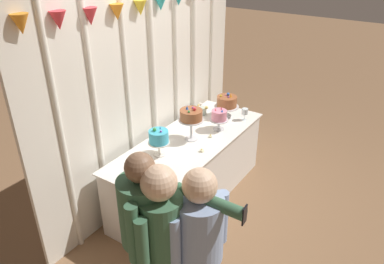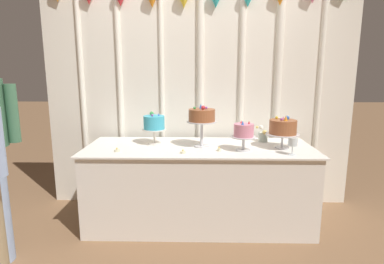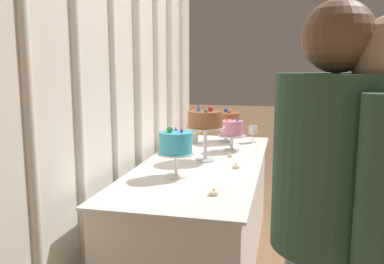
% 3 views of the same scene
% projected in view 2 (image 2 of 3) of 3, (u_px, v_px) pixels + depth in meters
% --- Properties ---
extents(ground_plane, '(24.00, 24.00, 0.00)m').
position_uv_depth(ground_plane, '(199.00, 226.00, 3.06)').
color(ground_plane, '#846042').
extents(draped_curtain, '(3.31, 0.15, 2.56)m').
position_uv_depth(draped_curtain, '(201.00, 84.00, 3.40)').
color(draped_curtain, white).
rests_on(draped_curtain, ground_plane).
extents(cake_table, '(2.15, 0.82, 0.77)m').
position_uv_depth(cake_table, '(199.00, 185.00, 3.08)').
color(cake_table, white).
rests_on(cake_table, ground_plane).
extents(cake_display_leftmost, '(0.23, 0.23, 0.32)m').
position_uv_depth(cake_display_leftmost, '(154.00, 124.00, 3.06)').
color(cake_display_leftmost, silver).
rests_on(cake_display_leftmost, cake_table).
extents(cake_display_midleft, '(0.28, 0.28, 0.40)m').
position_uv_depth(cake_display_midleft, '(202.00, 117.00, 2.94)').
color(cake_display_midleft, silver).
rests_on(cake_display_midleft, cake_table).
extents(cake_display_midright, '(0.22, 0.22, 0.28)m').
position_uv_depth(cake_display_midright, '(244.00, 132.00, 2.82)').
color(cake_display_midright, silver).
rests_on(cake_display_midright, cake_table).
extents(cake_display_rightmost, '(0.31, 0.31, 0.31)m').
position_uv_depth(cake_display_rightmost, '(283.00, 128.00, 2.91)').
color(cake_display_rightmost, silver).
rests_on(cake_display_rightmost, cake_table).
extents(wine_glass, '(0.08, 0.08, 0.15)m').
position_uv_depth(wine_glass, '(293.00, 142.00, 2.69)').
color(wine_glass, silver).
rests_on(wine_glass, cake_table).
extents(flower_vase, '(0.12, 0.12, 0.16)m').
position_uv_depth(flower_vase, '(263.00, 136.00, 3.21)').
color(flower_vase, '#B2C1B2').
rests_on(flower_vase, cake_table).
extents(tealight_far_left, '(0.05, 0.05, 0.04)m').
position_uv_depth(tealight_far_left, '(117.00, 150.00, 2.82)').
color(tealight_far_left, beige).
rests_on(tealight_far_left, cake_table).
extents(tealight_near_left, '(0.05, 0.05, 0.03)m').
position_uv_depth(tealight_near_left, '(183.00, 152.00, 2.76)').
color(tealight_near_left, beige).
rests_on(tealight_near_left, cake_table).
extents(tealight_near_right, '(0.04, 0.04, 0.04)m').
position_uv_depth(tealight_near_right, '(219.00, 150.00, 2.84)').
color(tealight_near_right, beige).
rests_on(tealight_near_right, cake_table).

